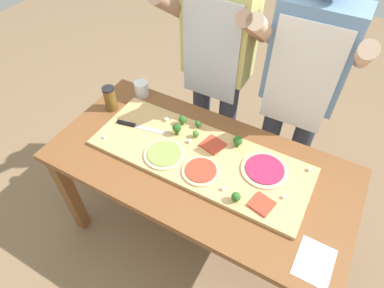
# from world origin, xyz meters

# --- Properties ---
(ground_plane) EXTENTS (8.00, 8.00, 0.00)m
(ground_plane) POSITION_xyz_m (0.00, 0.00, 0.00)
(ground_plane) COLOR #896B4C
(prep_table) EXTENTS (1.59, 0.78, 0.77)m
(prep_table) POSITION_xyz_m (0.00, 0.00, 0.66)
(prep_table) COLOR brown
(prep_table) RESTS_ON ground
(cutting_board) EXTENTS (1.16, 0.43, 0.02)m
(cutting_board) POSITION_xyz_m (-0.02, 0.03, 0.78)
(cutting_board) COLOR tan
(cutting_board) RESTS_ON prep_table
(chefs_knife) EXTENTS (0.30, 0.08, 0.02)m
(chefs_knife) POSITION_xyz_m (-0.44, 0.04, 0.80)
(chefs_knife) COLOR #B7BABF
(chefs_knife) RESTS_ON cutting_board
(pizza_whole_tomato_red) EXTENTS (0.19, 0.19, 0.02)m
(pizza_whole_tomato_red) POSITION_xyz_m (0.04, -0.07, 0.80)
(pizza_whole_tomato_red) COLOR beige
(pizza_whole_tomato_red) RESTS_ON cutting_board
(pizza_whole_beet_magenta) EXTENTS (0.24, 0.24, 0.02)m
(pizza_whole_beet_magenta) POSITION_xyz_m (0.32, 0.09, 0.80)
(pizza_whole_beet_magenta) COLOR beige
(pizza_whole_beet_magenta) RESTS_ON cutting_board
(pizza_whole_pesto_green) EXTENTS (0.22, 0.22, 0.02)m
(pizza_whole_pesto_green) POSITION_xyz_m (-0.17, -0.06, 0.80)
(pizza_whole_pesto_green) COLOR beige
(pizza_whole_pesto_green) RESTS_ON cutting_board
(pizza_slice_far_right) EXTENTS (0.12, 0.12, 0.01)m
(pizza_slice_far_right) POSITION_xyz_m (0.38, -0.10, 0.80)
(pizza_slice_far_right) COLOR #BC3D28
(pizza_slice_far_right) RESTS_ON cutting_board
(pizza_slice_near_left) EXTENTS (0.13, 0.13, 0.01)m
(pizza_slice_near_left) POSITION_xyz_m (0.02, 0.12, 0.80)
(pizza_slice_near_left) COLOR #BC3D28
(pizza_slice_near_left) RESTS_ON cutting_board
(broccoli_floret_back_mid) EXTENTS (0.03, 0.03, 0.05)m
(broccoli_floret_back_mid) POSITION_xyz_m (-0.12, 0.21, 0.82)
(broccoli_floret_back_mid) COLOR #366618
(broccoli_floret_back_mid) RESTS_ON cutting_board
(broccoli_floret_center_right) EXTENTS (0.04, 0.04, 0.06)m
(broccoli_floret_center_right) POSITION_xyz_m (-0.21, 0.18, 0.83)
(broccoli_floret_center_right) COLOR #366618
(broccoli_floret_center_right) RESTS_ON cutting_board
(broccoli_floret_back_right) EXTENTS (0.04, 0.04, 0.06)m
(broccoli_floret_back_right) POSITION_xyz_m (0.26, -0.14, 0.82)
(broccoli_floret_back_right) COLOR #366618
(broccoli_floret_back_right) RESTS_ON cutting_board
(broccoli_floret_center_left) EXTENTS (0.04, 0.04, 0.05)m
(broccoli_floret_center_left) POSITION_xyz_m (-0.09, 0.13, 0.82)
(broccoli_floret_center_left) COLOR #487A23
(broccoli_floret_center_left) RESTS_ON cutting_board
(broccoli_floret_back_left) EXTENTS (0.05, 0.05, 0.07)m
(broccoli_floret_back_left) POSITION_xyz_m (-0.19, 0.10, 0.84)
(broccoli_floret_back_left) COLOR #2C5915
(broccoli_floret_back_left) RESTS_ON cutting_board
(broccoli_floret_front_right) EXTENTS (0.05, 0.05, 0.07)m
(broccoli_floret_front_right) POSITION_xyz_m (0.13, 0.18, 0.83)
(broccoli_floret_front_right) COLOR #366618
(broccoli_floret_front_right) RESTS_ON cutting_board
(cheese_crumble_a) EXTENTS (0.02, 0.02, 0.02)m
(cheese_crumble_a) POSITION_xyz_m (0.51, 0.20, 0.80)
(cheese_crumble_a) COLOR silver
(cheese_crumble_a) RESTS_ON cutting_board
(cheese_crumble_b) EXTENTS (0.02, 0.02, 0.01)m
(cheese_crumble_b) POSITION_xyz_m (0.45, -0.02, 0.80)
(cheese_crumble_b) COLOR white
(cheese_crumble_b) RESTS_ON cutting_board
(cheese_crumble_c) EXTENTS (0.03, 0.03, 0.02)m
(cheese_crumble_c) POSITION_xyz_m (-0.30, 0.16, 0.80)
(cheese_crumble_c) COLOR silver
(cheese_crumble_c) RESTS_ON cutting_board
(cheese_crumble_d) EXTENTS (0.02, 0.02, 0.02)m
(cheese_crumble_d) POSITION_xyz_m (0.19, -0.11, 0.80)
(cheese_crumble_d) COLOR white
(cheese_crumble_d) RESTS_ON cutting_board
(cheese_crumble_e) EXTENTS (0.03, 0.03, 0.02)m
(cheese_crumble_e) POSITION_xyz_m (-0.10, 0.08, 0.80)
(cheese_crumble_e) COLOR silver
(cheese_crumble_e) RESTS_ON cutting_board
(cheese_crumble_f) EXTENTS (0.02, 0.02, 0.01)m
(cheese_crumble_f) POSITION_xyz_m (-0.53, -0.12, 0.80)
(cheese_crumble_f) COLOR white
(cheese_crumble_f) RESTS_ON cutting_board
(flour_cup) EXTENTS (0.09, 0.09, 0.09)m
(flour_cup) POSITION_xyz_m (-0.58, 0.31, 0.81)
(flour_cup) COLOR white
(flour_cup) RESTS_ON prep_table
(sauce_jar) EXTENTS (0.07, 0.07, 0.16)m
(sauce_jar) POSITION_xyz_m (-0.66, 0.12, 0.85)
(sauce_jar) COLOR brown
(sauce_jar) RESTS_ON prep_table
(recipe_note) EXTENTS (0.15, 0.19, 0.00)m
(recipe_note) POSITION_xyz_m (0.66, -0.24, 0.77)
(recipe_note) COLOR white
(recipe_note) RESTS_ON prep_table
(cook_left) EXTENTS (0.54, 0.39, 1.67)m
(cook_left) POSITION_xyz_m (-0.20, 0.59, 1.00)
(cook_left) COLOR #333847
(cook_left) RESTS_ON ground
(cook_right) EXTENTS (0.54, 0.39, 1.67)m
(cook_right) POSITION_xyz_m (0.31, 0.59, 1.00)
(cook_right) COLOR #333847
(cook_right) RESTS_ON ground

